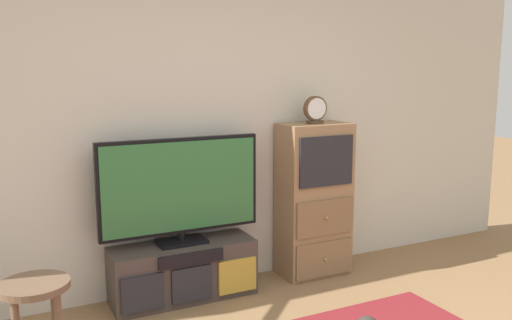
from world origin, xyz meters
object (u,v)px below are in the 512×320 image
television (181,188)px  desk_clock (315,110)px  side_cabinet (314,200)px  bar_stool_far (36,316)px  media_console (184,271)px

television → desk_clock: 1.26m
side_cabinet → bar_stool_far: 2.46m
television → bar_stool_far: television is taller
television → bar_stool_far: (-1.09, -1.01, -0.33)m
media_console → bar_stool_far: 1.50m
media_console → bar_stool_far: bar_stool_far is taller
media_console → side_cabinet: side_cabinet is taller
media_console → desk_clock: desk_clock is taller
side_cabinet → bar_stool_far: side_cabinet is taller
television → bar_stool_far: bearing=-137.1°
television → side_cabinet: size_ratio=0.95×
side_cabinet → desk_clock: desk_clock is taller
television → desk_clock: (1.14, -0.03, 0.54)m
media_console → bar_stool_far: bearing=-137.8°
media_console → side_cabinet: (1.15, 0.01, 0.42)m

